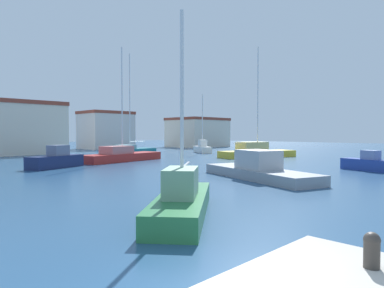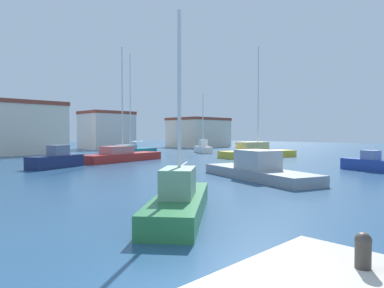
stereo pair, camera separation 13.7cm
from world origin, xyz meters
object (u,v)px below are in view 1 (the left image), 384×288
Objects in this scene: motorboat_navy_mid_harbor at (56,160)px; sailboat_white_inner_mooring at (202,148)px; sailboat_yellow_distant_east at (256,152)px; sailboat_green_center_channel at (182,199)px; motorboat_grey_behind_lamppost at (258,170)px; motorboat_blue_distant_north at (371,164)px; sailboat_red_far_left at (121,155)px; mooring_bollard at (372,249)px; sailboat_teal_far_right at (129,150)px.

sailboat_white_inner_mooring is at bearing 14.93° from motorboat_navy_mid_harbor.
motorboat_navy_mid_harbor is at bearing 168.69° from sailboat_yellow_distant_east.
sailboat_white_inner_mooring reaches higher than sailboat_green_center_channel.
motorboat_grey_behind_lamppost is at bearing -68.53° from motorboat_navy_mid_harbor.
motorboat_navy_mid_harbor is 1.10× the size of motorboat_blue_distant_north.
sailboat_red_far_left is (7.23, 1.90, -0.05)m from motorboat_navy_mid_harbor.
mooring_bollard is 0.04× the size of sailboat_teal_far_right.
motorboat_blue_distant_north is at bearing -19.10° from motorboat_grey_behind_lamppost.
motorboat_navy_mid_harbor is 23.93m from sailboat_white_inner_mooring.
sailboat_teal_far_right reaches higher than sailboat_red_far_left.
motorboat_navy_mid_harbor is 0.38× the size of sailboat_teal_far_right.
sailboat_red_far_left is at bearing 14.75° from motorboat_navy_mid_harbor.
mooring_bollard is at bearing -120.24° from sailboat_teal_far_right.
motorboat_navy_mid_harbor is 17.18m from sailboat_teal_far_right.
sailboat_white_inner_mooring is at bearing 78.00° from sailboat_yellow_distant_east.
motorboat_navy_mid_harbor reaches higher than mooring_bollard.
motorboat_blue_distant_north is (9.35, -3.24, -0.04)m from motorboat_grey_behind_lamppost.
sailboat_red_far_left reaches higher than motorboat_grey_behind_lamppost.
motorboat_blue_distant_north is (15.18, -18.07, -0.12)m from motorboat_navy_mid_harbor.
sailboat_white_inner_mooring is (17.29, 21.00, 0.11)m from motorboat_grey_behind_lamppost.
sailboat_white_inner_mooring reaches higher than motorboat_navy_mid_harbor.
mooring_bollard is 40.92m from sailboat_teal_far_right.
motorboat_grey_behind_lamppost is at bearing 20.39° from sailboat_green_center_channel.
motorboat_blue_distant_north is at bearing -112.47° from sailboat_yellow_distant_east.
sailboat_green_center_channel is 36.43m from sailboat_white_inner_mooring.
sailboat_green_center_channel is 0.55× the size of sailboat_yellow_distant_east.
motorboat_blue_distant_north is at bearing 17.96° from mooring_bollard.
sailboat_teal_far_right is 16.01m from sailboat_yellow_distant_east.
sailboat_yellow_distant_east is at bearing -102.00° from sailboat_white_inner_mooring.
mooring_bollard is 23.08m from motorboat_blue_distant_north.
sailboat_teal_far_right reaches higher than sailboat_yellow_distant_east.
sailboat_white_inner_mooring is (26.90, 24.57, 0.12)m from sailboat_green_center_channel.
motorboat_grey_behind_lamppost is 18.47m from sailboat_yellow_distant_east.
sailboat_green_center_channel is at bearing -178.99° from motorboat_blue_distant_north.
sailboat_yellow_distant_east is (27.69, 21.00, -0.57)m from mooring_bollard.
sailboat_yellow_distant_east is (20.92, -4.19, 0.03)m from motorboat_navy_mid_harbor.
sailboat_white_inner_mooring is 25.50m from motorboat_blue_distant_north.
sailboat_red_far_left reaches higher than motorboat_blue_distant_north.
sailboat_red_far_left is at bearing 62.68° from mooring_bollard.
sailboat_teal_far_right is at bearing 116.26° from sailboat_yellow_distant_east.
mooring_bollard is 0.04× the size of sailboat_yellow_distant_east.
sailboat_red_far_left is (1.39, 16.73, 0.02)m from motorboat_grey_behind_lamppost.
motorboat_grey_behind_lamppost reaches higher than motorboat_blue_distant_north.
sailboat_white_inner_mooring is (23.12, 6.17, 0.03)m from motorboat_navy_mid_harbor.
mooring_bollard is 7.44m from sailboat_green_center_channel.
motorboat_navy_mid_harbor is (-5.83, 14.83, 0.08)m from motorboat_grey_behind_lamppost.
sailboat_red_far_left is at bearing -164.98° from sailboat_white_inner_mooring.
motorboat_grey_behind_lamppost is 1.12× the size of sailboat_white_inner_mooring.
sailboat_red_far_left is at bearing 111.72° from motorboat_blue_distant_north.
mooring_bollard is at bearing -142.83° from sailboat_yellow_distant_east.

